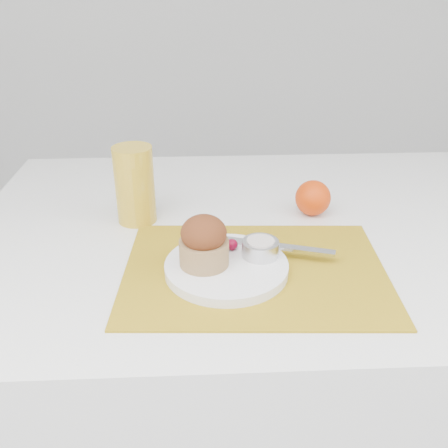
{
  "coord_description": "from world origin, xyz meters",
  "views": [
    {
      "loc": [
        -0.15,
        -0.81,
        1.2
      ],
      "look_at": [
        -0.11,
        -0.04,
        0.8
      ],
      "focal_mm": 40.0,
      "sensor_mm": 36.0,
      "label": 1
    }
  ],
  "objects_px": {
    "plate": "(226,267)",
    "table": "(270,369)",
    "muffin": "(204,242)",
    "juice_glass": "(135,185)",
    "orange": "(313,198)"
  },
  "relations": [
    {
      "from": "table",
      "to": "muffin",
      "type": "height_order",
      "value": "muffin"
    },
    {
      "from": "orange",
      "to": "muffin",
      "type": "distance_m",
      "value": 0.31
    },
    {
      "from": "table",
      "to": "orange",
      "type": "xyz_separation_m",
      "value": [
        0.07,
        0.04,
        0.41
      ]
    },
    {
      "from": "table",
      "to": "muffin",
      "type": "xyz_separation_m",
      "value": [
        -0.15,
        -0.17,
        0.43
      ]
    },
    {
      "from": "plate",
      "to": "orange",
      "type": "relative_size",
      "value": 2.83
    },
    {
      "from": "juice_glass",
      "to": "muffin",
      "type": "bearing_deg",
      "value": -57.4
    },
    {
      "from": "plate",
      "to": "juice_glass",
      "type": "height_order",
      "value": "juice_glass"
    },
    {
      "from": "table",
      "to": "muffin",
      "type": "relative_size",
      "value": 13.45
    },
    {
      "from": "juice_glass",
      "to": "muffin",
      "type": "height_order",
      "value": "juice_glass"
    },
    {
      "from": "plate",
      "to": "table",
      "type": "bearing_deg",
      "value": 57.18
    },
    {
      "from": "orange",
      "to": "juice_glass",
      "type": "bearing_deg",
      "value": -178.21
    },
    {
      "from": "table",
      "to": "orange",
      "type": "height_order",
      "value": "orange"
    },
    {
      "from": "table",
      "to": "juice_glass",
      "type": "height_order",
      "value": "juice_glass"
    },
    {
      "from": "plate",
      "to": "muffin",
      "type": "xyz_separation_m",
      "value": [
        -0.04,
        0.0,
        0.05
      ]
    },
    {
      "from": "table",
      "to": "plate",
      "type": "bearing_deg",
      "value": -122.82
    }
  ]
}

